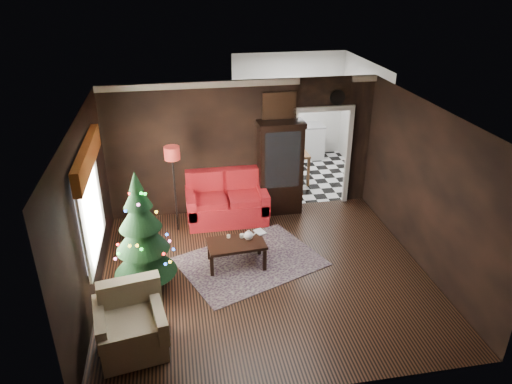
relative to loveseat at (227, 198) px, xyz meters
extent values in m
plane|color=black|center=(0.40, -2.05, -0.50)|extent=(5.50, 5.50, 0.00)
plane|color=white|center=(0.40, -2.05, 2.30)|extent=(5.50, 5.50, 0.00)
plane|color=black|center=(0.40, 0.45, 0.90)|extent=(5.50, 0.00, 5.50)
plane|color=black|center=(0.40, -4.55, 0.90)|extent=(5.50, 0.00, 5.50)
plane|color=black|center=(-2.35, -2.05, 0.90)|extent=(0.00, 5.50, 5.50)
plane|color=black|center=(3.15, -2.05, 0.90)|extent=(0.00, 5.50, 5.50)
cube|color=white|center=(-2.31, -1.85, 0.95)|extent=(0.05, 1.60, 1.40)
cube|color=brown|center=(-2.23, -1.85, 1.77)|extent=(0.12, 2.10, 0.35)
plane|color=silver|center=(2.10, 1.95, -0.50)|extent=(3.00, 3.00, 0.00)
cube|color=white|center=(2.10, 3.40, 1.20)|extent=(0.70, 0.06, 0.70)
cube|color=#4D3C46|center=(0.22, -1.62, -0.49)|extent=(2.83, 2.47, 0.01)
cylinder|color=silver|center=(0.08, -1.51, -0.01)|extent=(0.10, 0.10, 0.06)
cylinder|color=silver|center=(-0.15, -1.47, -0.02)|extent=(0.07, 0.07, 0.05)
imported|color=gray|center=(0.35, -1.42, 0.07)|extent=(0.16, 0.08, 0.22)
cylinder|color=silver|center=(2.35, 0.40, 1.88)|extent=(0.32, 0.32, 0.06)
cube|color=tan|center=(1.15, 0.41, 1.75)|extent=(0.62, 0.05, 0.52)
cube|color=silver|center=(2.10, 3.15, -0.05)|extent=(1.80, 0.60, 0.90)
camera|label=1|loc=(-0.95, -8.64, 4.30)|focal=33.32mm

